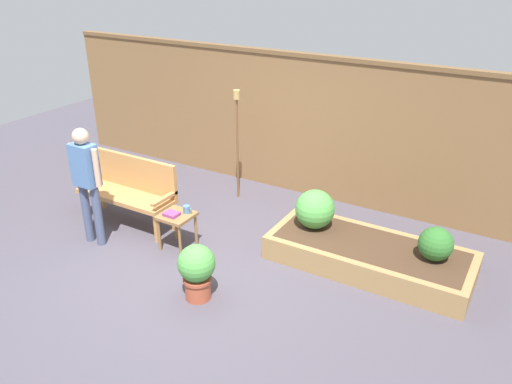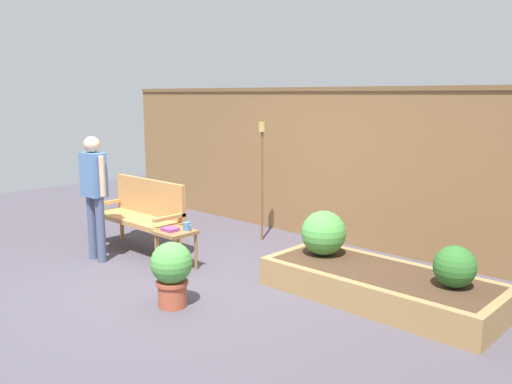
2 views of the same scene
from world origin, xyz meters
name	(u,v)px [view 2 (image 2 of 2)]	position (x,y,z in m)	size (l,w,h in m)	color
ground_plane	(181,283)	(0.00, 0.00, 0.00)	(14.00, 14.00, 0.00)	#47424C
fence_back	(322,163)	(0.00, 2.60, 1.09)	(8.40, 0.14, 2.16)	brown
garden_bench	(143,210)	(-1.39, 0.50, 0.54)	(1.44, 0.48, 0.94)	#B77F47
side_table	(176,237)	(-0.39, 0.25, 0.40)	(0.40, 0.40, 0.48)	olive
cup_on_table	(187,226)	(-0.30, 0.36, 0.53)	(0.13, 0.09, 0.10)	teal
book_on_table	(170,229)	(-0.42, 0.20, 0.50)	(0.18, 0.15, 0.04)	#7F3875
potted_boxwood	(172,270)	(0.46, -0.47, 0.37)	(0.41, 0.41, 0.65)	#A84C33
raised_planter_bed	(380,285)	(1.87, 1.08, 0.15)	(2.40, 1.00, 0.30)	#997547
shrub_near_bench	(324,233)	(1.10, 1.14, 0.55)	(0.50, 0.50, 0.50)	brown
shrub_far_corner	(455,267)	(2.59, 1.14, 0.50)	(0.39, 0.39, 0.39)	brown
tiki_torch	(262,160)	(-0.53, 1.92, 1.15)	(0.10, 0.10, 1.68)	brown
person_by_bench	(94,187)	(-1.41, -0.19, 0.93)	(0.47, 0.20, 1.56)	#475170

